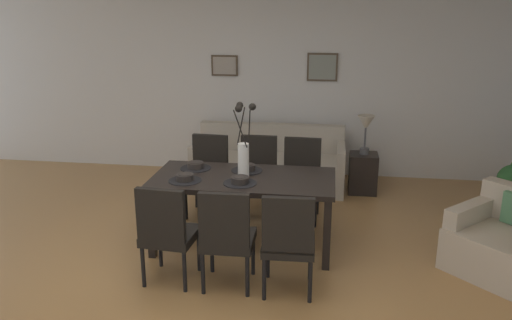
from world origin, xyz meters
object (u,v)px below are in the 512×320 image
(dining_chair_near_right, at_px, (208,171))
(table_lamp, at_px, (366,126))
(bowl_near_left, at_px, (185,177))
(framed_picture_left, at_px, (225,66))
(dining_chair_mid_right, at_px, (301,175))
(bowl_far_left, at_px, (240,179))
(armchair, at_px, (505,242))
(framed_picture_center, at_px, (322,67))
(dining_chair_far_left, at_px, (227,234))
(dining_chair_near_left, at_px, (167,230))
(sofa, at_px, (269,166))
(bowl_far_right, at_px, (247,167))
(side_table, at_px, (363,173))
(dining_chair_mid_left, at_px, (288,239))
(dining_chair_far_right, at_px, (258,172))
(centerpiece_vase, at_px, (243,149))
(bowl_near_right, at_px, (196,165))
(dining_table, at_px, (244,184))

(dining_chair_near_right, bearing_deg, table_lamp, 27.76)
(bowl_near_left, distance_m, framed_picture_left, 2.79)
(dining_chair_mid_right, height_order, framed_picture_left, framed_picture_left)
(bowl_far_left, distance_m, framed_picture_left, 2.87)
(armchair, bearing_deg, framed_picture_center, 123.66)
(dining_chair_far_left, distance_m, framed_picture_center, 3.56)
(dining_chair_near_left, height_order, sofa, dining_chair_near_left)
(bowl_near_left, height_order, bowl_far_right, same)
(bowl_far_right, bearing_deg, bowl_near_left, -143.33)
(dining_chair_near_right, height_order, side_table, dining_chair_near_right)
(dining_chair_mid_left, relative_size, table_lamp, 1.80)
(dining_chair_mid_left, height_order, bowl_far_right, dining_chair_mid_left)
(dining_chair_far_right, bearing_deg, armchair, -23.26)
(dining_chair_far_right, relative_size, centerpiece_vase, 1.25)
(dining_chair_near_left, xyz_separation_m, armchair, (2.99, 0.66, -0.23))
(bowl_near_right, distance_m, sofa, 1.84)
(dining_chair_far_right, distance_m, dining_chair_mid_right, 0.51)
(dining_chair_mid_right, distance_m, armchair, 2.20)
(dining_chair_mid_right, xyz_separation_m, bowl_far_left, (-0.52, -1.04, 0.27))
(bowl_far_right, xyz_separation_m, armchair, (2.46, -0.38, -0.49))
(centerpiece_vase, relative_size, armchair, 0.65)
(dining_chair_near_left, height_order, bowl_near_right, dining_chair_near_left)
(dining_chair_far_right, bearing_deg, bowl_near_left, -117.43)
(dining_table, bearing_deg, framed_picture_center, 74.45)
(bowl_near_right, distance_m, bowl_far_right, 0.54)
(dining_chair_far_right, height_order, bowl_far_right, dining_chair_far_right)
(dining_chair_far_left, relative_size, framed_picture_left, 2.43)
(centerpiece_vase, bearing_deg, dining_table, -124.65)
(dining_chair_near_left, bearing_deg, dining_chair_mid_right, 57.80)
(bowl_far_left, bearing_deg, dining_chair_near_right, 118.78)
(centerpiece_vase, height_order, sofa, centerpiece_vase)
(centerpiece_vase, bearing_deg, dining_chair_mid_right, 57.92)
(sofa, xyz_separation_m, side_table, (1.25, -0.08, -0.02))
(armchair, bearing_deg, dining_chair_far_right, 156.74)
(centerpiece_vase, bearing_deg, bowl_far_right, 90.26)
(bowl_near_left, height_order, bowl_far_left, same)
(centerpiece_vase, relative_size, bowl_near_right, 4.32)
(dining_chair_near_left, relative_size, bowl_far_right, 5.41)
(dining_chair_far_left, xyz_separation_m, centerpiece_vase, (0.00, 0.86, 0.51))
(dining_table, relative_size, framed_picture_center, 4.28)
(dining_chair_near_left, xyz_separation_m, dining_chair_mid_left, (1.05, -0.03, 0.00))
(dining_chair_mid_right, bearing_deg, table_lamp, 51.77)
(bowl_near_right, bearing_deg, framed_picture_center, 61.63)
(dining_chair_far_right, relative_size, bowl_near_right, 5.41)
(framed_picture_left, bearing_deg, bowl_far_right, -73.15)
(dining_chair_near_left, distance_m, dining_chair_far_right, 1.79)
(dining_chair_far_right, distance_m, dining_chair_mid_left, 1.82)
(bowl_far_right, relative_size, side_table, 0.33)
(dining_chair_far_left, bearing_deg, dining_chair_near_right, 108.55)
(dining_chair_far_right, bearing_deg, dining_chair_near_left, -107.73)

